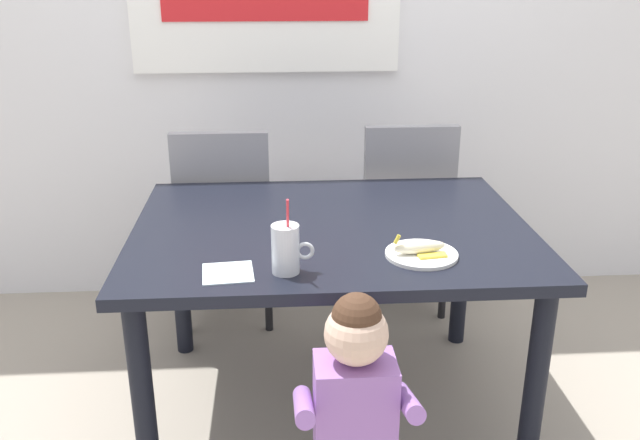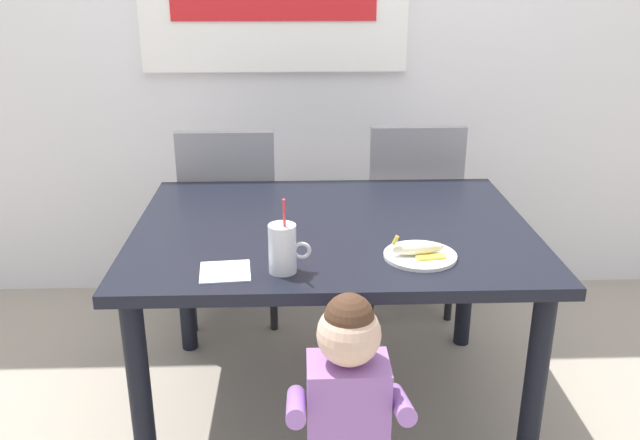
# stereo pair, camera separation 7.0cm
# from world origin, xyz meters

# --- Properties ---
(ground_plane) EXTENTS (24.00, 24.00, 0.00)m
(ground_plane) POSITION_xyz_m (0.00, 0.00, 0.00)
(ground_plane) COLOR #9E9384
(back_wall) EXTENTS (6.40, 0.17, 2.90)m
(back_wall) POSITION_xyz_m (-0.00, 1.12, 1.45)
(back_wall) COLOR silver
(back_wall) RESTS_ON ground
(dining_table) EXTENTS (1.39, 1.05, 0.76)m
(dining_table) POSITION_xyz_m (0.00, 0.00, 0.67)
(dining_table) COLOR black
(dining_table) RESTS_ON ground
(dining_chair_left) EXTENTS (0.44, 0.45, 0.96)m
(dining_chair_left) POSITION_xyz_m (-0.43, 0.70, 0.54)
(dining_chair_left) COLOR gray
(dining_chair_left) RESTS_ON ground
(dining_chair_right) EXTENTS (0.44, 0.44, 0.96)m
(dining_chair_right) POSITION_xyz_m (0.41, 0.77, 0.54)
(dining_chair_right) COLOR gray
(dining_chair_right) RESTS_ON ground
(toddler_standing) EXTENTS (0.33, 0.24, 0.84)m
(toddler_standing) POSITION_xyz_m (0.01, -0.70, 0.53)
(toddler_standing) COLOR #3F4760
(toddler_standing) RESTS_ON ground
(milk_cup) EXTENTS (0.13, 0.09, 0.25)m
(milk_cup) POSITION_xyz_m (-0.17, -0.38, 0.83)
(milk_cup) COLOR silver
(milk_cup) RESTS_ON dining_table
(snack_plate) EXTENTS (0.23, 0.23, 0.01)m
(snack_plate) POSITION_xyz_m (0.26, -0.29, 0.76)
(snack_plate) COLOR white
(snack_plate) RESTS_ON dining_table
(peeled_banana) EXTENTS (0.17, 0.12, 0.07)m
(peeled_banana) POSITION_xyz_m (0.25, -0.29, 0.79)
(peeled_banana) COLOR #F4EAC6
(peeled_banana) RESTS_ON snack_plate
(paper_napkin) EXTENTS (0.16, 0.16, 0.00)m
(paper_napkin) POSITION_xyz_m (-0.34, -0.38, 0.76)
(paper_napkin) COLOR silver
(paper_napkin) RESTS_ON dining_table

